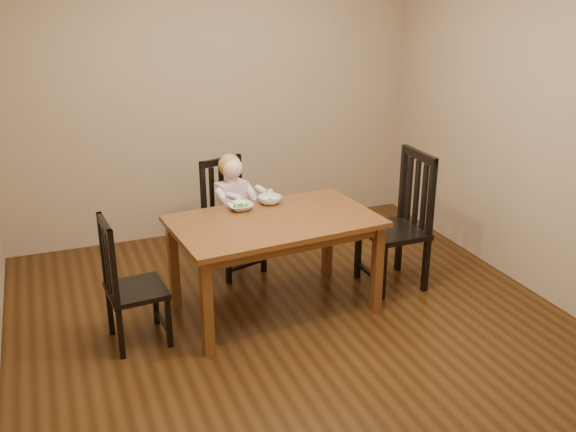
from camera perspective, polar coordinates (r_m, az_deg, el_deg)
name	(u,v)px	position (r m, az deg, el deg)	size (l,w,h in m)	color
room	(293,144)	(4.29, 0.44, 6.38)	(4.01, 4.01, 2.71)	#3E240D
dining_table	(274,230)	(4.71, -1.23, -1.23)	(1.55, 1.01, 0.74)	#492911
chair_child	(230,219)	(5.45, -5.13, -0.24)	(0.52, 0.51, 0.97)	black
chair_left	(129,285)	(4.49, -13.97, -5.95)	(0.41, 0.43, 0.93)	black
chair_right	(399,223)	(5.23, 9.88, -0.60)	(0.46, 0.48, 1.11)	black
toddler	(233,204)	(5.36, -4.89, 1.08)	(0.33, 0.41, 0.56)	silver
bowl_peas	(241,207)	(4.86, -4.24, 0.83)	(0.19, 0.19, 0.05)	silver
bowl_veg	(270,200)	(4.98, -1.63, 1.45)	(0.18, 0.18, 0.06)	silver
fork	(237,206)	(4.82, -4.59, 0.92)	(0.09, 0.09, 0.05)	silver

